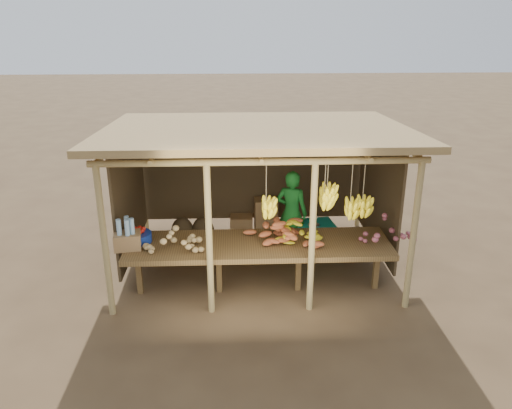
{
  "coord_description": "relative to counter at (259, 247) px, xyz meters",
  "views": [
    {
      "loc": [
        -0.34,
        -7.65,
        3.95
      ],
      "look_at": [
        0.0,
        0.0,
        1.05
      ],
      "focal_mm": 35.0,
      "sensor_mm": 36.0,
      "label": 1
    }
  ],
  "objects": [
    {
      "name": "counter",
      "position": [
        0.0,
        0.0,
        0.0
      ],
      "size": [
        3.9,
        1.05,
        0.8
      ],
      "color": "brown",
      "rests_on": "ground"
    },
    {
      "name": "potato_heap",
      "position": [
        -1.22,
        -0.25,
        0.24
      ],
      "size": [
        0.96,
        0.7,
        0.36
      ],
      "primitive_type": null,
      "rotation": [
        0.0,
        0.0,
        0.24
      ],
      "color": "tan",
      "rests_on": "counter"
    },
    {
      "name": "tomato_basin",
      "position": [
        -1.79,
        0.12,
        0.15
      ],
      "size": [
        0.41,
        0.41,
        0.22
      ],
      "rotation": [
        0.0,
        0.0,
        -0.28
      ],
      "color": "navy",
      "rests_on": "counter"
    },
    {
      "name": "banana_pile",
      "position": [
        0.56,
        0.05,
        0.24
      ],
      "size": [
        0.66,
        0.44,
        0.35
      ],
      "primitive_type": null,
      "rotation": [
        0.0,
        0.0,
        -0.13
      ],
      "color": "yellow",
      "rests_on": "counter"
    },
    {
      "name": "bottle_box",
      "position": [
        -1.9,
        -0.09,
        0.24
      ],
      "size": [
        0.42,
        0.35,
        0.48
      ],
      "color": "olive",
      "rests_on": "counter"
    },
    {
      "name": "tarp_crate",
      "position": [
        1.04,
        1.19,
        -0.42
      ],
      "size": [
        0.71,
        0.63,
        0.77
      ],
      "color": "brown",
      "rests_on": "ground"
    },
    {
      "name": "burlap_sacks",
      "position": [
        -1.14,
        1.83,
        -0.49
      ],
      "size": [
        0.8,
        0.42,
        0.56
      ],
      "color": "#463620",
      "rests_on": "ground"
    },
    {
      "name": "sweet_potato_heap",
      "position": [
        0.35,
        0.06,
        0.24
      ],
      "size": [
        1.16,
        0.83,
        0.36
      ],
      "primitive_type": null,
      "rotation": [
        0.0,
        0.0,
        0.2
      ],
      "color": "#AF542D",
      "rests_on": "counter"
    },
    {
      "name": "vendor",
      "position": [
        0.63,
        1.27,
        0.02
      ],
      "size": [
        0.65,
        0.55,
        1.52
      ],
      "primitive_type": "imported",
      "rotation": [
        0.0,
        0.0,
        2.75
      ],
      "color": "#186E23",
      "rests_on": "ground"
    },
    {
      "name": "onion_heap",
      "position": [
        1.9,
        -0.03,
        0.24
      ],
      "size": [
        1.01,
        0.77,
        0.36
      ],
      "primitive_type": null,
      "rotation": [
        0.0,
        0.0,
        0.3
      ],
      "color": "#A7515E",
      "rests_on": "counter"
    },
    {
      "name": "ground",
      "position": [
        -0.0,
        0.95,
        -0.74
      ],
      "size": [
        60.0,
        60.0,
        0.0
      ],
      "primitive_type": "plane",
      "color": "brown",
      "rests_on": "ground"
    },
    {
      "name": "stall_structure",
      "position": [
        0.09,
        0.95,
        1.18
      ],
      "size": [
        4.7,
        3.5,
        2.43
      ],
      "color": "#A58B55",
      "rests_on": "ground"
    },
    {
      "name": "carton_stack",
      "position": [
        0.09,
        2.15,
        -0.44
      ],
      "size": [
        0.9,
        0.34,
        0.68
      ],
      "color": "olive",
      "rests_on": "ground"
    }
  ]
}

